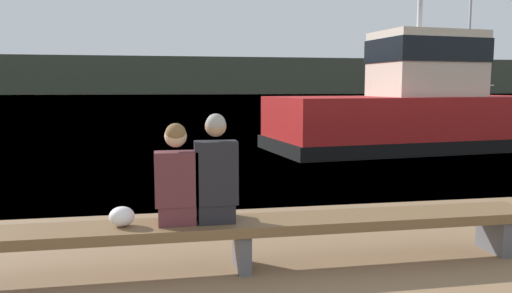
# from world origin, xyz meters

# --- Properties ---
(water_surface) EXTENTS (240.00, 240.00, 0.00)m
(water_surface) POSITION_xyz_m (0.00, 125.84, 0.00)
(water_surface) COLOR teal
(water_surface) RESTS_ON ground
(far_shoreline) EXTENTS (600.00, 12.00, 8.68)m
(far_shoreline) POSITION_xyz_m (0.00, 121.17, 4.34)
(far_shoreline) COLOR #424738
(far_shoreline) RESTS_ON ground
(bench_main) EXTENTS (6.06, 0.54, 0.47)m
(bench_main) POSITION_xyz_m (-0.08, 3.52, 0.39)
(bench_main) COLOR brown
(bench_main) RESTS_ON ground
(person_left) EXTENTS (0.40, 0.40, 0.95)m
(person_left) POSITION_xyz_m (-0.69, 3.52, 0.88)
(person_left) COLOR #56282D
(person_left) RESTS_ON bench_main
(person_right) EXTENTS (0.40, 0.40, 1.04)m
(person_right) POSITION_xyz_m (-0.32, 3.52, 0.92)
(person_right) COLOR black
(person_right) RESTS_ON bench_main
(shopping_bag) EXTENTS (0.23, 0.19, 0.19)m
(shopping_bag) POSITION_xyz_m (-1.20, 3.53, 0.57)
(shopping_bag) COLOR white
(shopping_bag) RESTS_ON bench_main
(tugboat_red) EXTENTS (8.52, 4.22, 5.30)m
(tugboat_red) POSITION_xyz_m (6.26, 12.03, 1.04)
(tugboat_red) COLOR #A81919
(tugboat_red) RESTS_ON water_surface
(moored_sailboat) EXTENTS (7.06, 1.91, 9.00)m
(moored_sailboat) POSITION_xyz_m (15.31, 22.83, 0.51)
(moored_sailboat) COLOR #333338
(moored_sailboat) RESTS_ON water_surface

